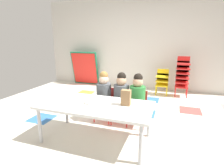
# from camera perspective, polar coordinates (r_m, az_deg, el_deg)

# --- Properties ---
(ground_plane) EXTENTS (6.15, 4.89, 0.02)m
(ground_plane) POSITION_cam_1_polar(r_m,az_deg,el_deg) (3.47, 1.50, -11.11)
(ground_plane) COLOR silver
(back_wall) EXTENTS (6.15, 0.10, 2.67)m
(back_wall) POSITION_cam_1_polar(r_m,az_deg,el_deg) (5.52, 9.48, 12.43)
(back_wall) COLOR beige
(back_wall) RESTS_ON ground_plane
(craft_table) EXTENTS (1.61, 0.80, 0.56)m
(craft_table) POSITION_cam_1_polar(r_m,az_deg,el_deg) (2.61, -5.23, -7.28)
(craft_table) COLOR white
(craft_table) RESTS_ON ground_plane
(seated_child_near_camera) EXTENTS (0.33, 0.33, 0.92)m
(seated_child_near_camera) POSITION_cam_1_polar(r_m,az_deg,el_deg) (3.19, -2.58, -2.50)
(seated_child_near_camera) COLOR red
(seated_child_near_camera) RESTS_ON ground_plane
(seated_child_middle_seat) EXTENTS (0.34, 0.34, 0.92)m
(seated_child_middle_seat) POSITION_cam_1_polar(r_m,az_deg,el_deg) (3.09, 2.98, -3.05)
(seated_child_middle_seat) COLOR red
(seated_child_middle_seat) RESTS_ON ground_plane
(seated_child_far_right) EXTENTS (0.32, 0.32, 0.92)m
(seated_child_far_right) POSITION_cam_1_polar(r_m,az_deg,el_deg) (3.03, 8.11, -3.53)
(seated_child_far_right) COLOR red
(seated_child_far_right) RESTS_ON ground_plane
(kid_chair_yellow_stack) EXTENTS (0.32, 0.30, 0.68)m
(kid_chair_yellow_stack) POSITION_cam_1_polar(r_m,az_deg,el_deg) (5.05, 15.68, 1.24)
(kid_chair_yellow_stack) COLOR yellow
(kid_chair_yellow_stack) RESTS_ON ground_plane
(kid_chair_red_stack) EXTENTS (0.32, 0.30, 1.04)m
(kid_chair_red_stack) POSITION_cam_1_polar(r_m,az_deg,el_deg) (5.01, 21.46, 2.82)
(kid_chair_red_stack) COLOR red
(kid_chair_red_stack) RESTS_ON ground_plane
(folded_activity_table) EXTENTS (0.90, 0.29, 1.09)m
(folded_activity_table) POSITION_cam_1_polar(r_m,az_deg,el_deg) (6.00, -8.62, 4.93)
(folded_activity_table) COLOR #19724C
(folded_activity_table) RESTS_ON ground_plane
(paper_bag_brown) EXTENTS (0.13, 0.09, 0.22)m
(paper_bag_brown) POSITION_cam_1_polar(r_m,az_deg,el_deg) (2.52, 4.46, -4.33)
(paper_bag_brown) COLOR #9E754C
(paper_bag_brown) RESTS_ON craft_table
(paper_plate_near_edge) EXTENTS (0.18, 0.18, 0.01)m
(paper_plate_near_edge) POSITION_cam_1_polar(r_m,az_deg,el_deg) (2.62, -7.54, -6.15)
(paper_plate_near_edge) COLOR white
(paper_plate_near_edge) RESTS_ON craft_table
(paper_plate_center_table) EXTENTS (0.18, 0.18, 0.01)m
(paper_plate_center_table) POSITION_cam_1_polar(r_m,az_deg,el_deg) (2.81, -11.37, -4.87)
(paper_plate_center_table) COLOR white
(paper_plate_center_table) RESTS_ON craft_table
(donut_powdered_on_plate) EXTENTS (0.12, 0.12, 0.04)m
(donut_powdered_on_plate) POSITION_cam_1_polar(r_m,az_deg,el_deg) (2.61, -7.56, -5.70)
(donut_powdered_on_plate) COLOR white
(donut_powdered_on_plate) RESTS_ON craft_table
(donut_powdered_loose) EXTENTS (0.11, 0.11, 0.03)m
(donut_powdered_loose) POSITION_cam_1_polar(r_m,az_deg,el_deg) (2.74, -6.49, -4.97)
(donut_powdered_loose) COLOR white
(donut_powdered_loose) RESTS_ON craft_table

